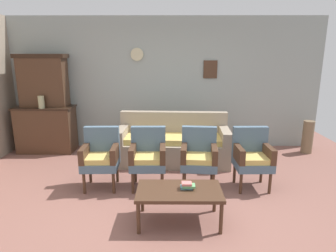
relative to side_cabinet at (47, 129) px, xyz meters
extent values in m
plane|color=#84564C|center=(2.46, -2.25, -0.47)|extent=(7.68, 7.68, 0.00)
cube|color=#939E99|center=(2.46, 0.38, 0.88)|extent=(6.40, 0.06, 2.70)
cube|color=#472D1E|center=(3.36, 0.33, 1.18)|extent=(0.28, 0.02, 0.36)
cylinder|color=beige|center=(1.86, 0.33, 1.48)|extent=(0.26, 0.03, 0.26)
cube|color=#472D1E|center=(0.00, 0.00, -0.02)|extent=(1.10, 0.52, 0.90)
cube|color=black|center=(0.00, 0.00, 0.45)|extent=(1.16, 0.55, 0.03)
cube|color=#472D1E|center=(0.00, 0.08, 0.94)|extent=(0.90, 0.36, 0.95)
cube|color=black|center=(0.00, 0.08, 1.45)|extent=(0.99, 0.38, 0.08)
cylinder|color=tan|center=(0.03, -0.18, 0.59)|extent=(0.12, 0.12, 0.25)
cube|color=gray|center=(2.58, -0.67, -0.26)|extent=(2.05, 0.89, 0.42)
cube|color=gray|center=(2.60, -0.35, 0.19)|extent=(2.02, 0.25, 0.48)
cube|color=gray|center=(3.51, -0.72, 0.07)|extent=(0.20, 0.81, 0.24)
cube|color=gray|center=(1.66, -0.63, 0.07)|extent=(0.20, 0.81, 0.24)
cube|color=tan|center=(3.17, -0.74, 0.00)|extent=(0.56, 0.58, 0.10)
cube|color=tan|center=(2.58, -0.71, 0.00)|extent=(0.56, 0.58, 0.10)
cube|color=tan|center=(1.99, -0.69, 0.00)|extent=(0.56, 0.58, 0.10)
cube|color=slate|center=(1.50, -1.71, -0.09)|extent=(0.54, 0.50, 0.12)
cube|color=tan|center=(1.50, -1.73, 0.00)|extent=(0.46, 0.42, 0.10)
cube|color=slate|center=(1.49, -1.51, 0.20)|extent=(0.52, 0.12, 0.46)
cube|color=#472D1E|center=(1.72, -1.71, 0.08)|extent=(0.10, 0.48, 0.22)
cube|color=#472D1E|center=(1.28, -1.72, 0.08)|extent=(0.10, 0.48, 0.22)
cylinder|color=#472D1E|center=(1.71, -1.90, -0.31)|extent=(0.04, 0.04, 0.32)
cylinder|color=#472D1E|center=(1.29, -1.91, -0.31)|extent=(0.04, 0.04, 0.32)
cylinder|color=#472D1E|center=(1.70, -1.52, -0.31)|extent=(0.04, 0.04, 0.32)
cylinder|color=#472D1E|center=(1.28, -1.53, -0.31)|extent=(0.04, 0.04, 0.32)
cube|color=slate|center=(2.20, -1.70, -0.09)|extent=(0.53, 0.49, 0.12)
cube|color=tan|center=(2.20, -1.72, 0.00)|extent=(0.45, 0.41, 0.10)
cube|color=slate|center=(2.20, -1.50, 0.20)|extent=(0.52, 0.11, 0.46)
cube|color=#472D1E|center=(2.42, -1.70, 0.08)|extent=(0.09, 0.48, 0.22)
cube|color=#472D1E|center=(1.98, -1.71, 0.08)|extent=(0.09, 0.48, 0.22)
cylinder|color=#472D1E|center=(2.41, -1.89, -0.31)|extent=(0.04, 0.04, 0.32)
cylinder|color=#472D1E|center=(1.99, -1.90, -0.31)|extent=(0.04, 0.04, 0.32)
cylinder|color=#472D1E|center=(2.41, -1.51, -0.31)|extent=(0.04, 0.04, 0.32)
cylinder|color=#472D1E|center=(1.99, -1.52, -0.31)|extent=(0.04, 0.04, 0.32)
cube|color=slate|center=(2.95, -1.70, -0.09)|extent=(0.56, 0.52, 0.12)
cube|color=tan|center=(2.95, -1.72, 0.00)|extent=(0.48, 0.45, 0.10)
cube|color=slate|center=(2.97, -1.50, 0.20)|extent=(0.53, 0.15, 0.46)
cube|color=#472D1E|center=(3.17, -1.72, 0.08)|extent=(0.12, 0.49, 0.22)
cube|color=#472D1E|center=(2.73, -1.68, 0.08)|extent=(0.12, 0.49, 0.22)
cylinder|color=#472D1E|center=(3.14, -1.91, -0.31)|extent=(0.04, 0.04, 0.32)
cylinder|color=#472D1E|center=(2.73, -1.87, -0.31)|extent=(0.04, 0.04, 0.32)
cylinder|color=#472D1E|center=(3.18, -1.53, -0.31)|extent=(0.04, 0.04, 0.32)
cylinder|color=#472D1E|center=(2.76, -1.49, -0.31)|extent=(0.04, 0.04, 0.32)
cube|color=slate|center=(3.75, -1.71, -0.09)|extent=(0.53, 0.49, 0.12)
cube|color=tan|center=(3.75, -1.73, 0.00)|extent=(0.45, 0.42, 0.10)
cube|color=slate|center=(3.74, -1.51, 0.20)|extent=(0.52, 0.11, 0.46)
cube|color=#472D1E|center=(3.97, -1.70, 0.08)|extent=(0.09, 0.48, 0.22)
cube|color=#472D1E|center=(3.53, -1.71, 0.08)|extent=(0.09, 0.48, 0.22)
cylinder|color=#472D1E|center=(3.96, -1.89, -0.31)|extent=(0.04, 0.04, 0.32)
cylinder|color=#472D1E|center=(3.54, -1.90, -0.31)|extent=(0.04, 0.04, 0.32)
cylinder|color=#472D1E|center=(3.95, -1.51, -0.31)|extent=(0.04, 0.04, 0.32)
cylinder|color=#472D1E|center=(3.53, -1.52, -0.31)|extent=(0.04, 0.04, 0.32)
cube|color=#472D1E|center=(2.63, -2.63, -0.07)|extent=(1.00, 0.56, 0.04)
cylinder|color=#472D1E|center=(2.17, -2.39, -0.28)|extent=(0.04, 0.04, 0.38)
cylinder|color=#472D1E|center=(3.09, -2.39, -0.28)|extent=(0.04, 0.04, 0.38)
cylinder|color=#472D1E|center=(2.17, -2.87, -0.28)|extent=(0.04, 0.04, 0.38)
cylinder|color=#472D1E|center=(3.09, -2.87, -0.28)|extent=(0.04, 0.04, 0.38)
cube|color=#5F929B|center=(2.72, -2.60, -0.03)|extent=(0.14, 0.09, 0.03)
cube|color=#5DA467|center=(2.75, -2.61, 0.00)|extent=(0.15, 0.10, 0.03)
cube|color=#DC726F|center=(2.72, -2.61, 0.02)|extent=(0.12, 0.10, 0.03)
cylinder|color=brown|center=(5.31, -0.10, -0.13)|extent=(0.21, 0.21, 0.66)
camera|label=1|loc=(2.52, -5.76, 1.50)|focal=31.20mm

